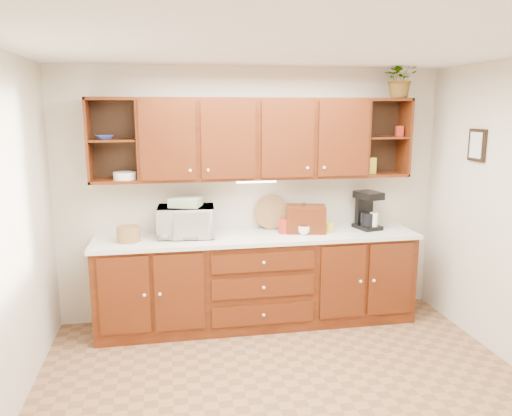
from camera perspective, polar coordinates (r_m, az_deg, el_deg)
name	(u,v)px	position (r m, az deg, el deg)	size (l,w,h in m)	color
floor	(292,401)	(4.07, 4.14, -21.14)	(4.00, 4.00, 0.00)	#8E6341
ceiling	(298,44)	(3.47, 4.78, 18.16)	(4.00, 4.00, 0.00)	white
back_wall	(252,195)	(5.23, -0.40, 1.55)	(4.00, 4.00, 0.00)	beige
base_cabinets	(258,281)	(5.16, 0.19, -8.36)	(3.20, 0.60, 0.90)	#381306
countertop	(258,237)	(5.01, 0.21, -3.33)	(3.24, 0.64, 0.04)	white
upper_cabinets	(256,138)	(5.00, 0.02, 7.95)	(3.20, 0.33, 0.80)	#381306
undercabinet_light	(256,181)	(4.99, 0.02, 3.06)	(0.40, 0.05, 0.03)	white
framed_picture	(477,145)	(5.11, 23.96, 6.58)	(0.03, 0.24, 0.30)	black
wicker_basket	(128,234)	(4.90, -14.39, -2.91)	(0.22, 0.22, 0.14)	olive
microwave	(186,222)	(4.96, -8.01, -1.54)	(0.55, 0.37, 0.30)	silver
towel_stack	(185,202)	(4.92, -8.07, 0.68)	(0.29, 0.21, 0.09)	#E9E86E
wine_bottle	(194,224)	(4.92, -7.05, -1.83)	(0.07, 0.07, 0.27)	black
woven_tray	(271,228)	(5.28, 1.78, -2.25)	(0.36, 0.36, 0.02)	olive
bread_box	(306,219)	(5.12, 5.72, -1.25)	(0.39, 0.25, 0.27)	#381306
mug_tree	(304,228)	(5.11, 5.48, -2.29)	(0.28, 0.28, 0.31)	#381306
canister_red	(284,226)	(5.06, 3.25, -2.08)	(0.11, 0.11, 0.15)	#A52118
canister_white	(374,221)	(5.33, 13.31, -1.49)	(0.08, 0.08, 0.19)	white
canister_yellow	(329,227)	(5.18, 8.36, -2.17)	(0.10, 0.10, 0.10)	gold
coffee_maker	(367,211)	(5.38, 12.57, -0.29)	(0.27, 0.32, 0.40)	black
bowl_stack	(104,137)	(4.92, -16.93, 7.73)	(0.16, 0.16, 0.04)	#283F93
plate_stack	(125,176)	(4.93, -14.74, 3.59)	(0.22, 0.22, 0.07)	white
pantry_box_yellow	(371,166)	(5.35, 12.98, 4.75)	(0.09, 0.07, 0.16)	gold
pantry_box_red	(399,131)	(5.45, 16.06, 8.44)	(0.07, 0.06, 0.11)	#A52118
potted_plant	(400,78)	(5.41, 16.18, 14.06)	(0.35, 0.31, 0.39)	#999999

